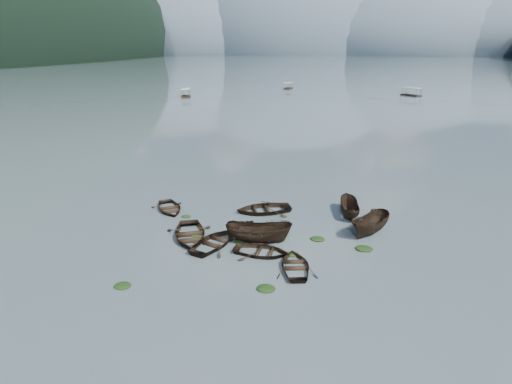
# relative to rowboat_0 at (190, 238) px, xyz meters

# --- Properties ---
(ground_plane) EXTENTS (2400.00, 2400.00, 0.00)m
(ground_plane) POSITION_rel_rowboat_0_xyz_m (4.29, -6.26, 0.00)
(ground_plane) COLOR #48585B
(haze_mtn_a) EXTENTS (520.00, 520.00, 280.00)m
(haze_mtn_a) POSITION_rel_rowboat_0_xyz_m (-255.71, 893.74, 0.00)
(haze_mtn_a) COLOR #475666
(haze_mtn_a) RESTS_ON ground
(haze_mtn_b) EXTENTS (520.00, 520.00, 340.00)m
(haze_mtn_b) POSITION_rel_rowboat_0_xyz_m (-55.71, 893.74, 0.00)
(haze_mtn_b) COLOR #475666
(haze_mtn_b) RESTS_ON ground
(haze_mtn_c) EXTENTS (520.00, 520.00, 260.00)m
(haze_mtn_c) POSITION_rel_rowboat_0_xyz_m (144.29, 893.74, 0.00)
(haze_mtn_c) COLOR #475666
(haze_mtn_c) RESTS_ON ground
(haze_mtn_d) EXTENTS (520.00, 520.00, 220.00)m
(haze_mtn_d) POSITION_rel_rowboat_0_xyz_m (324.29, 893.74, 0.00)
(haze_mtn_d) COLOR #475666
(haze_mtn_d) RESTS_ON ground
(rowboat_0) EXTENTS (5.08, 5.93, 1.04)m
(rowboat_0) POSITION_rel_rowboat_0_xyz_m (0.00, 0.00, 0.00)
(rowboat_0) COLOR black
(rowboat_0) RESTS_ON ground
(rowboat_1) EXTENTS (4.58, 5.31, 0.92)m
(rowboat_1) POSITION_rel_rowboat_0_xyz_m (2.17, -0.84, 0.00)
(rowboat_1) COLOR black
(rowboat_1) RESTS_ON ground
(rowboat_2) EXTENTS (5.15, 2.19, 1.95)m
(rowboat_2) POSITION_rel_rowboat_0_xyz_m (5.41, 0.15, 0.00)
(rowboat_2) COLOR black
(rowboat_2) RESTS_ON ground
(rowboat_3) EXTENTS (3.46, 4.38, 0.82)m
(rowboat_3) POSITION_rel_rowboat_0_xyz_m (8.42, -3.18, 0.00)
(rowboat_3) COLOR black
(rowboat_3) RESTS_ON ground
(rowboat_4) EXTENTS (4.31, 3.26, 0.84)m
(rowboat_4) POSITION_rel_rowboat_0_xyz_m (5.89, -1.64, 0.00)
(rowboat_4) COLOR black
(rowboat_4) RESTS_ON ground
(rowboat_5) EXTENTS (4.17, 4.89, 1.83)m
(rowboat_5) POSITION_rel_rowboat_0_xyz_m (13.92, 3.09, 0.00)
(rowboat_5) COLOR black
(rowboat_5) RESTS_ON ground
(rowboat_6) EXTENTS (4.73, 5.06, 0.85)m
(rowboat_6) POSITION_rel_rowboat_0_xyz_m (-3.56, 5.08, 0.00)
(rowboat_6) COLOR black
(rowboat_6) RESTS_ON ground
(rowboat_7) EXTENTS (5.90, 5.09, 1.03)m
(rowboat_7) POSITION_rel_rowboat_0_xyz_m (4.92, 6.10, 0.00)
(rowboat_7) COLOR black
(rowboat_7) RESTS_ON ground
(rowboat_8) EXTENTS (1.86, 4.25, 1.60)m
(rowboat_8) POSITION_rel_rowboat_0_xyz_m (12.44, 6.54, 0.00)
(rowboat_8) COLOR black
(rowboat_8) RESTS_ON ground
(weed_clump_0) EXTENTS (1.09, 0.89, 0.24)m
(weed_clump_0) POSITION_rel_rowboat_0_xyz_m (-2.01, -7.08, 0.00)
(weed_clump_0) COLOR black
(weed_clump_0) RESTS_ON ground
(weed_clump_1) EXTENTS (0.91, 0.73, 0.20)m
(weed_clump_1) POSITION_rel_rowboat_0_xyz_m (3.96, -0.08, 0.00)
(weed_clump_1) COLOR black
(weed_clump_1) RESTS_ON ground
(weed_clump_2) EXTENTS (1.18, 0.94, 0.26)m
(weed_clump_2) POSITION_rel_rowboat_0_xyz_m (6.82, -5.96, 0.00)
(weed_clump_2) COLOR black
(weed_clump_2) RESTS_ON ground
(weed_clump_3) EXTENTS (0.95, 0.80, 0.21)m
(weed_clump_3) POSITION_rel_rowboat_0_xyz_m (8.09, -1.39, 0.00)
(weed_clump_3) COLOR black
(weed_clump_3) RESTS_ON ground
(weed_clump_4) EXTENTS (1.28, 1.02, 0.27)m
(weed_clump_4) POSITION_rel_rowboat_0_xyz_m (13.21, 0.26, 0.00)
(weed_clump_4) COLOR black
(weed_clump_4) RESTS_ON ground
(weed_clump_5) EXTENTS (0.88, 0.71, 0.19)m
(weed_clump_5) POSITION_rel_rowboat_0_xyz_m (-1.61, 3.91, 0.00)
(weed_clump_5) COLOR black
(weed_clump_5) RESTS_ON ground
(weed_clump_6) EXTENTS (0.89, 0.74, 0.19)m
(weed_clump_6) POSITION_rel_rowboat_0_xyz_m (0.31, 0.49, 0.00)
(weed_clump_6) COLOR black
(weed_clump_6) RESTS_ON ground
(weed_clump_7) EXTENTS (1.14, 0.91, 0.25)m
(weed_clump_7) POSITION_rel_rowboat_0_xyz_m (9.81, 1.32, 0.00)
(weed_clump_7) COLOR black
(weed_clump_7) RESTS_ON ground
(pontoon_left) EXTENTS (3.85, 6.33, 2.26)m
(pontoon_left) POSITION_rel_rowboat_0_xyz_m (-30.28, 89.15, 0.00)
(pontoon_left) COLOR black
(pontoon_left) RESTS_ON ground
(pontoon_centre) EXTENTS (3.12, 5.64, 2.05)m
(pontoon_centre) POSITION_rel_rowboat_0_xyz_m (-2.41, 118.54, 0.00)
(pontoon_centre) COLOR black
(pontoon_centre) RESTS_ON ground
(pontoon_right) EXTENTS (5.81, 6.40, 2.35)m
(pontoon_right) POSITION_rel_rowboat_0_xyz_m (36.23, 103.06, 0.00)
(pontoon_right) COLOR black
(pontoon_right) RESTS_ON ground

